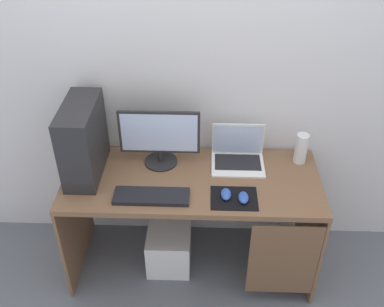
{
  "coord_description": "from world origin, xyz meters",
  "views": [
    {
      "loc": [
        0.07,
        -2.03,
        2.38
      ],
      "look_at": [
        0.0,
        0.0,
        0.91
      ],
      "focal_mm": 41.59,
      "sensor_mm": 36.0,
      "label": 1
    }
  ],
  "objects_px": {
    "pc_tower": "(83,140)",
    "laptop": "(238,156)",
    "keyboard": "(152,196)",
    "mouse_right": "(243,198)",
    "subwoofer": "(169,249)",
    "mouse_left": "(226,194)",
    "monitor": "(160,138)",
    "speaker": "(301,148)"
  },
  "relations": [
    {
      "from": "subwoofer",
      "to": "laptop",
      "type": "bearing_deg",
      "value": 23.95
    },
    {
      "from": "pc_tower",
      "to": "subwoofer",
      "type": "distance_m",
      "value": 0.95
    },
    {
      "from": "pc_tower",
      "to": "mouse_left",
      "type": "xyz_separation_m",
      "value": [
        0.82,
        -0.21,
        -0.2
      ]
    },
    {
      "from": "mouse_left",
      "to": "subwoofer",
      "type": "height_order",
      "value": "mouse_left"
    },
    {
      "from": "laptop",
      "to": "mouse_right",
      "type": "relative_size",
      "value": 3.32
    },
    {
      "from": "mouse_left",
      "to": "pc_tower",
      "type": "bearing_deg",
      "value": 165.62
    },
    {
      "from": "subwoofer",
      "to": "mouse_left",
      "type": "bearing_deg",
      "value": -22.08
    },
    {
      "from": "laptop",
      "to": "subwoofer",
      "type": "relative_size",
      "value": 1.13
    },
    {
      "from": "pc_tower",
      "to": "mouse_left",
      "type": "height_order",
      "value": "pc_tower"
    },
    {
      "from": "laptop",
      "to": "subwoofer",
      "type": "xyz_separation_m",
      "value": [
        -0.43,
        -0.19,
        -0.64
      ]
    },
    {
      "from": "laptop",
      "to": "pc_tower",
      "type": "bearing_deg",
      "value": -172.42
    },
    {
      "from": "laptop",
      "to": "keyboard",
      "type": "xyz_separation_m",
      "value": [
        -0.49,
        -0.35,
        -0.04
      ]
    },
    {
      "from": "pc_tower",
      "to": "mouse_right",
      "type": "height_order",
      "value": "pc_tower"
    },
    {
      "from": "subwoofer",
      "to": "mouse_right",
      "type": "bearing_deg",
      "value": -20.56
    },
    {
      "from": "pc_tower",
      "to": "mouse_right",
      "type": "bearing_deg",
      "value": -14.42
    },
    {
      "from": "monitor",
      "to": "subwoofer",
      "type": "xyz_separation_m",
      "value": [
        0.04,
        -0.16,
        -0.78
      ]
    },
    {
      "from": "mouse_right",
      "to": "mouse_left",
      "type": "bearing_deg",
      "value": 165.26
    },
    {
      "from": "mouse_right",
      "to": "laptop",
      "type": "bearing_deg",
      "value": 92.41
    },
    {
      "from": "monitor",
      "to": "subwoofer",
      "type": "distance_m",
      "value": 0.8
    },
    {
      "from": "pc_tower",
      "to": "mouse_right",
      "type": "relative_size",
      "value": 4.65
    },
    {
      "from": "speaker",
      "to": "pc_tower",
      "type": "bearing_deg",
      "value": -173.72
    },
    {
      "from": "speaker",
      "to": "mouse_right",
      "type": "relative_size",
      "value": 2.02
    },
    {
      "from": "keyboard",
      "to": "mouse_right",
      "type": "xyz_separation_m",
      "value": [
        0.51,
        -0.0,
        0.01
      ]
    },
    {
      "from": "monitor",
      "to": "mouse_right",
      "type": "xyz_separation_m",
      "value": [
        0.49,
        -0.33,
        -0.17
      ]
    },
    {
      "from": "monitor",
      "to": "keyboard",
      "type": "xyz_separation_m",
      "value": [
        -0.02,
        -0.32,
        -0.18
      ]
    },
    {
      "from": "laptop",
      "to": "mouse_right",
      "type": "distance_m",
      "value": 0.36
    },
    {
      "from": "keyboard",
      "to": "subwoofer",
      "type": "bearing_deg",
      "value": 67.45
    },
    {
      "from": "keyboard",
      "to": "subwoofer",
      "type": "height_order",
      "value": "keyboard"
    },
    {
      "from": "monitor",
      "to": "subwoofer",
      "type": "bearing_deg",
      "value": -74.63
    },
    {
      "from": "monitor",
      "to": "keyboard",
      "type": "height_order",
      "value": "monitor"
    },
    {
      "from": "monitor",
      "to": "mouse_left",
      "type": "bearing_deg",
      "value": -37.78
    },
    {
      "from": "mouse_right",
      "to": "speaker",
      "type": "bearing_deg",
      "value": 45.78
    },
    {
      "from": "subwoofer",
      "to": "monitor",
      "type": "bearing_deg",
      "value": 105.37
    },
    {
      "from": "keyboard",
      "to": "mouse_left",
      "type": "xyz_separation_m",
      "value": [
        0.41,
        0.02,
        0.01
      ]
    },
    {
      "from": "laptop",
      "to": "speaker",
      "type": "relative_size",
      "value": 1.64
    },
    {
      "from": "pc_tower",
      "to": "laptop",
      "type": "height_order",
      "value": "pc_tower"
    },
    {
      "from": "keyboard",
      "to": "speaker",
      "type": "bearing_deg",
      "value": 23.01
    },
    {
      "from": "monitor",
      "to": "pc_tower",
      "type": "bearing_deg",
      "value": -167.77
    },
    {
      "from": "speaker",
      "to": "mouse_left",
      "type": "distance_m",
      "value": 0.58
    },
    {
      "from": "mouse_left",
      "to": "mouse_right",
      "type": "xyz_separation_m",
      "value": [
        0.09,
        -0.02,
        0.0
      ]
    },
    {
      "from": "pc_tower",
      "to": "keyboard",
      "type": "bearing_deg",
      "value": -29.51
    },
    {
      "from": "laptop",
      "to": "subwoofer",
      "type": "bearing_deg",
      "value": -156.05
    }
  ]
}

